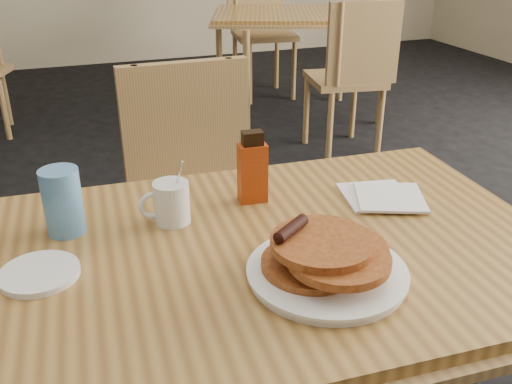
% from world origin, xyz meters
% --- Properties ---
extents(main_table, '(1.20, 0.84, 0.75)m').
position_xyz_m(main_table, '(-0.03, -0.06, 0.71)').
color(main_table, '#A07438').
rests_on(main_table, floor).
extents(neighbor_table, '(1.40, 1.17, 0.75)m').
position_xyz_m(neighbor_table, '(1.25, 2.72, 0.71)').
color(neighbor_table, '#A07438').
rests_on(neighbor_table, floor).
extents(chair_main_far, '(0.42, 0.42, 0.92)m').
position_xyz_m(chair_main_far, '(-0.00, 0.69, 0.55)').
color(chair_main_far, '#A7884F').
rests_on(chair_main_far, floor).
extents(chair_neighbor_far, '(0.51, 0.51, 1.01)m').
position_xyz_m(chair_neighbor_far, '(1.23, 3.46, 0.61)').
color(chair_neighbor_far, '#A7884F').
rests_on(chair_neighbor_far, floor).
extents(chair_neighbor_near, '(0.48, 0.48, 0.92)m').
position_xyz_m(chair_neighbor_near, '(1.26, 1.98, 0.55)').
color(chair_neighbor_near, '#A7884F').
rests_on(chair_neighbor_near, floor).
extents(pancake_plate, '(0.28, 0.28, 0.10)m').
position_xyz_m(pancake_plate, '(0.02, -0.20, 0.78)').
color(pancake_plate, white).
rests_on(pancake_plate, main_table).
extents(coffee_mug, '(0.11, 0.07, 0.14)m').
position_xyz_m(coffee_mug, '(-0.20, 0.10, 0.80)').
color(coffee_mug, white).
rests_on(coffee_mug, main_table).
extents(syrup_bottle, '(0.06, 0.04, 0.16)m').
position_xyz_m(syrup_bottle, '(-0.00, 0.14, 0.83)').
color(syrup_bottle, maroon).
rests_on(syrup_bottle, main_table).
extents(napkin_stack, '(0.20, 0.21, 0.01)m').
position_xyz_m(napkin_stack, '(0.28, 0.04, 0.76)').
color(napkin_stack, white).
rests_on(napkin_stack, main_table).
extents(blue_tumbler, '(0.10, 0.10, 0.14)m').
position_xyz_m(blue_tumbler, '(-0.40, 0.13, 0.82)').
color(blue_tumbler, '#558FC7').
rests_on(blue_tumbler, main_table).
extents(side_saucer, '(0.17, 0.17, 0.01)m').
position_xyz_m(side_saucer, '(-0.46, -0.02, 0.76)').
color(side_saucer, white).
rests_on(side_saucer, main_table).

